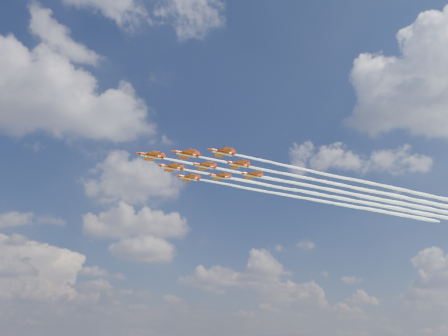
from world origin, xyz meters
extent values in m
cylinder|color=red|center=(-26.43, -4.22, 86.26)|extent=(7.97, 2.15, 1.09)
cone|color=red|center=(-31.32, -4.90, 86.26)|extent=(2.10, 1.34, 1.09)
cone|color=red|center=(-21.84, -3.59, 86.26)|extent=(1.60, 1.18, 0.99)
ellipsoid|color=black|center=(-28.39, -4.49, 86.70)|extent=(2.16, 1.17, 0.71)
cube|color=red|center=(-25.95, -4.16, 86.21)|extent=(4.36, 9.42, 0.14)
cube|color=red|center=(-22.52, -3.69, 86.26)|extent=(1.85, 3.71, 0.12)
cube|color=red|center=(-22.33, -3.66, 87.15)|extent=(1.58, 0.35, 1.78)
cube|color=silver|center=(-26.43, -4.22, 85.77)|extent=(7.45, 1.89, 0.12)
cylinder|color=red|center=(-15.42, -9.89, 86.26)|extent=(7.97, 2.15, 1.09)
cone|color=red|center=(-20.31, -10.56, 86.26)|extent=(2.10, 1.34, 1.09)
cone|color=red|center=(-10.83, -9.26, 86.26)|extent=(1.60, 1.18, 0.99)
ellipsoid|color=black|center=(-17.38, -10.16, 86.70)|extent=(2.16, 1.17, 0.71)
cube|color=red|center=(-14.94, -9.82, 86.21)|extent=(4.36, 9.42, 0.14)
cube|color=red|center=(-11.51, -9.35, 86.26)|extent=(1.85, 3.71, 0.12)
cube|color=red|center=(-11.32, -9.33, 87.15)|extent=(1.58, 0.35, 1.78)
cube|color=silver|center=(-15.42, -9.89, 85.77)|extent=(7.45, 1.89, 0.12)
cylinder|color=red|center=(-17.36, 4.20, 86.26)|extent=(7.97, 2.15, 1.09)
cone|color=red|center=(-22.25, 3.53, 86.26)|extent=(2.10, 1.34, 1.09)
cone|color=red|center=(-12.77, 4.83, 86.26)|extent=(1.60, 1.18, 0.99)
ellipsoid|color=black|center=(-19.32, 3.93, 86.70)|extent=(2.16, 1.17, 0.71)
cube|color=red|center=(-16.87, 4.27, 86.21)|extent=(4.36, 9.42, 0.14)
cube|color=red|center=(-13.45, 4.74, 86.26)|extent=(1.85, 3.71, 0.12)
cube|color=red|center=(-13.25, 4.77, 87.15)|extent=(1.58, 0.35, 1.78)
cube|color=silver|center=(-17.36, 4.20, 85.77)|extent=(7.45, 1.89, 0.12)
cylinder|color=red|center=(-4.42, -15.56, 86.26)|extent=(7.97, 2.15, 1.09)
cone|color=red|center=(-9.30, -16.23, 86.26)|extent=(2.10, 1.34, 1.09)
cone|color=red|center=(0.18, -14.93, 86.26)|extent=(1.60, 1.18, 0.99)
ellipsoid|color=black|center=(-6.37, -15.83, 86.70)|extent=(2.16, 1.17, 0.71)
cube|color=red|center=(-3.93, -15.49, 86.21)|extent=(4.36, 9.42, 0.14)
cube|color=red|center=(-0.50, -15.02, 86.26)|extent=(1.85, 3.71, 0.12)
cube|color=red|center=(-0.31, -15.00, 87.15)|extent=(1.58, 0.35, 1.78)
cube|color=silver|center=(-4.42, -15.56, 85.77)|extent=(7.45, 1.89, 0.12)
cylinder|color=red|center=(-6.35, -1.47, 86.26)|extent=(7.97, 2.15, 1.09)
cone|color=red|center=(-11.24, -2.14, 86.26)|extent=(2.10, 1.34, 1.09)
cone|color=red|center=(-1.76, -0.83, 86.26)|extent=(1.60, 1.18, 0.99)
ellipsoid|color=black|center=(-8.31, -1.73, 86.70)|extent=(2.16, 1.17, 0.71)
cube|color=red|center=(-5.86, -1.40, 86.21)|extent=(4.36, 9.42, 0.14)
cube|color=red|center=(-2.44, -0.93, 86.26)|extent=(1.85, 3.71, 0.12)
cube|color=red|center=(-2.25, -0.90, 87.15)|extent=(1.58, 0.35, 1.78)
cube|color=silver|center=(-6.35, -1.47, 85.77)|extent=(7.45, 1.89, 0.12)
cylinder|color=red|center=(-8.29, 12.63, 86.26)|extent=(7.97, 2.15, 1.09)
cone|color=red|center=(-13.18, 11.96, 86.26)|extent=(2.10, 1.34, 1.09)
cone|color=red|center=(-3.69, 13.26, 86.26)|extent=(1.60, 1.18, 0.99)
ellipsoid|color=black|center=(-10.24, 12.36, 86.70)|extent=(2.16, 1.17, 0.71)
cube|color=red|center=(-7.80, 12.69, 86.21)|extent=(4.36, 9.42, 0.14)
cube|color=red|center=(-4.38, 13.16, 86.26)|extent=(1.85, 3.71, 0.12)
cube|color=red|center=(-4.18, 13.19, 87.15)|extent=(1.58, 0.35, 1.78)
cube|color=silver|center=(-8.29, 12.63, 85.77)|extent=(7.45, 1.89, 0.12)
cylinder|color=red|center=(4.66, -7.13, 86.26)|extent=(7.97, 2.15, 1.09)
cone|color=red|center=(-0.23, -7.80, 86.26)|extent=(2.10, 1.34, 1.09)
cone|color=red|center=(9.25, -6.50, 86.26)|extent=(1.60, 1.18, 0.99)
ellipsoid|color=black|center=(2.70, -7.40, 86.70)|extent=(2.16, 1.17, 0.71)
cube|color=red|center=(5.15, -7.07, 86.21)|extent=(4.36, 9.42, 0.14)
cube|color=red|center=(8.57, -6.60, 86.26)|extent=(1.85, 3.71, 0.12)
cube|color=red|center=(8.76, -6.57, 87.15)|extent=(1.58, 0.35, 1.78)
cube|color=silver|center=(4.66, -7.13, 85.77)|extent=(7.45, 1.89, 0.12)
cylinder|color=red|center=(2.72, 6.96, 86.26)|extent=(7.97, 2.15, 1.09)
cone|color=red|center=(-2.17, 6.29, 86.26)|extent=(2.10, 1.34, 1.09)
cone|color=red|center=(7.32, 7.59, 86.26)|extent=(1.60, 1.18, 0.99)
ellipsoid|color=black|center=(0.77, 6.69, 86.70)|extent=(2.16, 1.17, 0.71)
cube|color=red|center=(3.21, 7.03, 86.21)|extent=(4.36, 9.42, 0.14)
cube|color=red|center=(6.63, 7.50, 86.26)|extent=(1.85, 3.71, 0.12)
cube|color=red|center=(6.83, 7.52, 87.15)|extent=(1.58, 0.35, 1.78)
cube|color=silver|center=(2.72, 6.96, 85.77)|extent=(7.45, 1.89, 0.12)
cylinder|color=red|center=(13.73, 1.29, 86.26)|extent=(7.97, 2.15, 1.09)
cone|color=red|center=(8.84, 0.62, 86.26)|extent=(2.10, 1.34, 1.09)
cone|color=red|center=(18.33, 1.92, 86.26)|extent=(1.60, 1.18, 0.99)
ellipsoid|color=black|center=(11.78, 1.02, 86.70)|extent=(2.16, 1.17, 0.71)
cube|color=red|center=(14.22, 1.36, 86.21)|extent=(4.36, 9.42, 0.14)
cube|color=red|center=(17.64, 1.83, 86.26)|extent=(1.85, 3.71, 0.12)
cube|color=red|center=(17.84, 1.86, 87.15)|extent=(1.58, 0.35, 1.78)
cube|color=silver|center=(13.73, 1.29, 85.77)|extent=(7.45, 1.89, 0.12)
camera|label=1|loc=(-50.35, -142.57, 27.69)|focal=35.00mm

